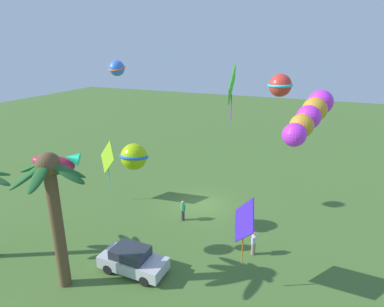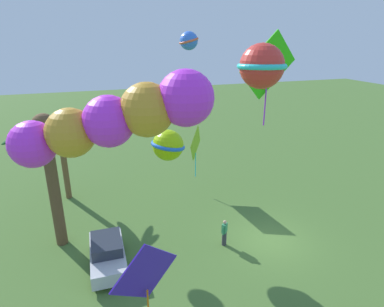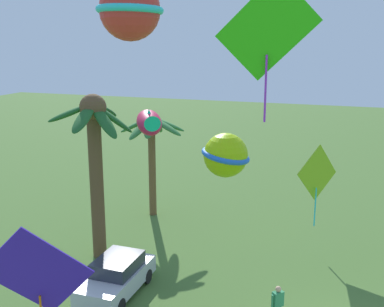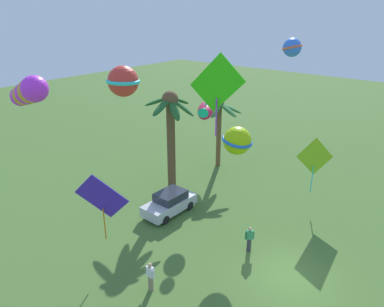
% 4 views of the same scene
% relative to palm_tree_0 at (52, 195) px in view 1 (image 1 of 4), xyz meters
% --- Properties ---
extents(ground_plane, '(120.00, 120.00, 0.00)m').
position_rel_palm_tree_0_xyz_m(ground_plane, '(-3.52, -11.55, -5.42)').
color(ground_plane, '#476B2D').
extents(palm_tree_0, '(4.05, 3.75, 7.62)m').
position_rel_palm_tree_0_xyz_m(palm_tree_0, '(0.00, 0.00, 0.00)').
color(palm_tree_0, brown).
rests_on(palm_tree_0, ground).
extents(parked_car_0, '(3.92, 1.79, 1.51)m').
position_rel_palm_tree_0_xyz_m(parked_car_0, '(-2.84, -2.37, -4.67)').
color(parked_car_0, '#BCBCC1').
rests_on(parked_car_0, ground).
extents(spectator_0, '(0.26, 0.55, 1.59)m').
position_rel_palm_tree_0_xyz_m(spectator_0, '(-8.89, -6.67, -4.60)').
color(spectator_0, gray).
rests_on(spectator_0, ground).
extents(spectator_1, '(0.43, 0.43, 1.59)m').
position_rel_palm_tree_0_xyz_m(spectator_1, '(-3.09, -8.79, -4.60)').
color(spectator_1, '#38383D').
rests_on(spectator_1, ground).
extents(kite_diamond_0, '(2.51, 1.60, 4.07)m').
position_rel_palm_tree_0_xyz_m(kite_diamond_0, '(3.87, -9.43, -1.63)').
color(kite_diamond_0, '#8EC420').
extents(kite_diamond_1, '(0.43, 2.52, 3.54)m').
position_rel_palm_tree_0_xyz_m(kite_diamond_1, '(-6.52, -8.70, 4.75)').
color(kite_diamond_1, '#2FD612').
extents(kite_fish_2, '(2.82, 2.21, 1.40)m').
position_rel_palm_tree_0_xyz_m(kite_fish_2, '(1.54, -1.99, 0.83)').
color(kite_fish_2, '#C71E44').
extents(kite_ball_3, '(2.09, 2.09, 1.74)m').
position_rel_palm_tree_0_xyz_m(kite_ball_3, '(-0.79, -6.22, 0.13)').
color(kite_ball_3, '#A0CD0B').
extents(kite_diamond_4, '(1.56, 2.45, 3.94)m').
position_rel_palm_tree_0_xyz_m(kite_diamond_4, '(-8.94, -3.40, -1.33)').
color(kite_diamond_4, '#3B1DB8').
extents(kite_ball_5, '(1.58, 1.58, 1.18)m').
position_rel_palm_tree_0_xyz_m(kite_ball_5, '(-9.69, -6.61, 5.09)').
color(kite_ball_5, red).
extents(kite_ball_6, '(1.25, 1.24, 1.05)m').
position_rel_palm_tree_0_xyz_m(kite_ball_6, '(1.44, -8.16, 5.56)').
color(kite_ball_6, '#3670F1').
extents(kite_tube_7, '(1.65, 3.69, 1.78)m').
position_rel_palm_tree_0_xyz_m(kite_tube_7, '(-11.50, -2.70, 4.43)').
color(kite_tube_7, '#CD2EEA').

